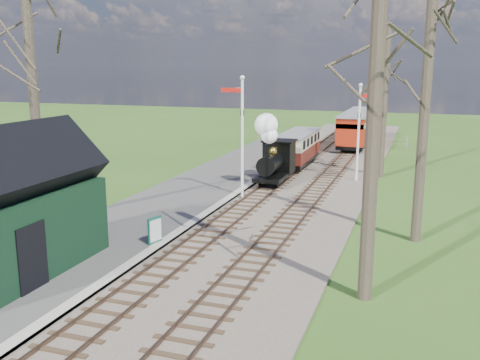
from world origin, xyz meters
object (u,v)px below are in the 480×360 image
Objects in this scene: locomotive at (274,153)px; sign_board at (155,230)px; red_carriage_a at (354,131)px; person at (30,262)px; semaphore_near at (241,128)px; bench at (53,259)px; coach at (298,147)px; semaphore_far at (360,125)px; red_carriage_b at (362,124)px; station_shed at (12,209)px.

locomotive reaches higher than sign_board.
person is at bearing -100.71° from red_carriage_a.
sign_board is 0.73× the size of person.
semaphore_near is 4.61× the size of bench.
person is (-5.77, -30.49, -0.70)m from red_carriage_a.
coach is 1.18× the size of red_carriage_a.
semaphore_far is 1.05× the size of red_carriage_b.
locomotive reaches higher than red_carriage_a.
sign_board is (-1.40, -17.59, -0.68)m from coach.
red_carriage_b is at bearing 80.42° from bench.
semaphore_far is 5.27m from locomotive.
coach is at bearing 78.71° from station_shed.
red_carriage_a reaches higher than person.
semaphore_far is 12.07m from red_carriage_a.
semaphore_near is at bearing -102.30° from locomotive.
coach is at bearing -4.04° from person.
station_shed is 4.57× the size of person.
station_shed is 1.10× the size of semaphore_far.
red_carriage_b is at bearing 82.74° from sign_board.
red_carriage_a reaches higher than coach.
station_shed is 1.15× the size of red_carriage_a.
semaphore_near is 1.14× the size of red_carriage_b.
person is at bearing -100.71° from semaphore_near.
red_carriage_b is 35.31m from bench.
locomotive is at bearing 74.52° from station_shed.
bench is at bearing 26.28° from station_shed.
station_shed is at bearing 62.85° from person.
semaphore_near is at bearing 85.54° from sign_board.
coach is at bearing 85.46° from sign_board.
semaphore_far is at bearing 66.39° from bench.
sign_board is at bearing -16.89° from person.
coach is 22.45m from person.
semaphore_near is 12.16m from bench.
semaphore_far reaches higher than red_carriage_b.
semaphore_far reaches higher than coach.
bench is 1.24m from person.
station_shed is 1.91m from person.
locomotive reaches higher than coach.
locomotive is 2.98× the size of bench.
person is at bearing -31.23° from station_shed.
semaphore_near reaches higher than sign_board.
coach is at bearing -100.69° from red_carriage_b.
semaphore_far is 1.42× the size of locomotive.
semaphore_near is 1.14× the size of red_carriage_a.
station_shed is 2.06m from bench.
coach is 17.66m from sign_board.
semaphore_far is (8.67, 18.00, 1.08)m from station_shed.
station_shed reaches higher than bench.
red_carriage_b reaches higher than person.
coach is 4.67× the size of person.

